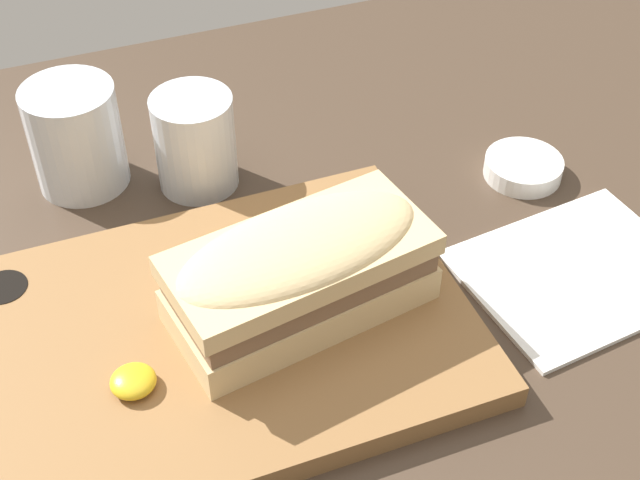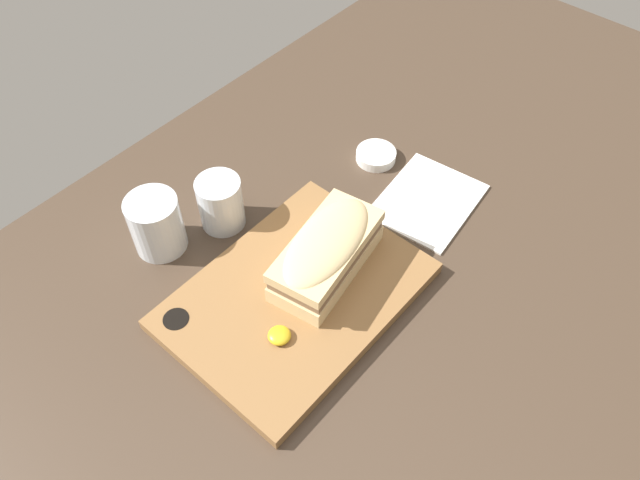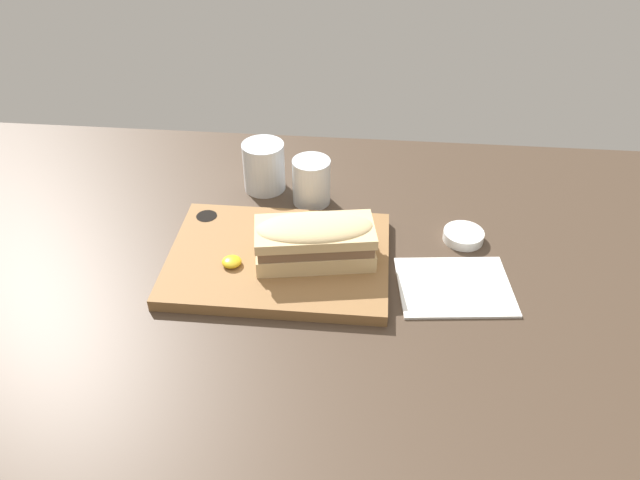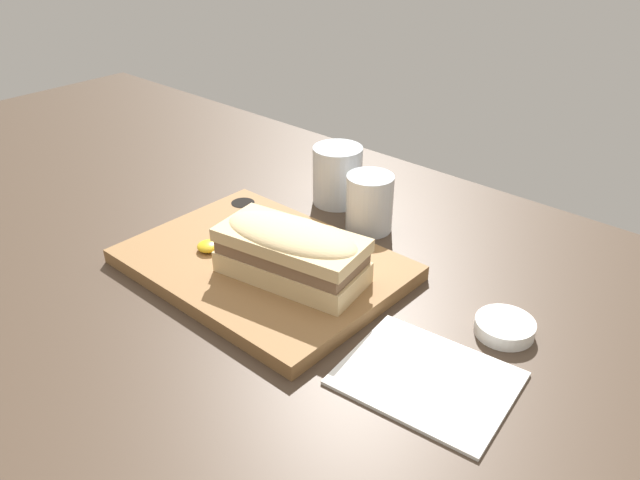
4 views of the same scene
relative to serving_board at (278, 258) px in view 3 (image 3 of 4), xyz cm
name	(u,v)px [view 3 (image 3 of 4)]	position (x,y,z in cm)	size (l,w,h in cm)	color
dining_table	(266,293)	(-1.00, -6.01, -1.95)	(192.15, 96.51, 2.00)	#423326
serving_board	(278,258)	(0.00, 0.00, 0.00)	(34.20, 24.95, 1.95)	olive
sandwich	(315,239)	(5.85, -0.62, 4.71)	(19.07, 11.23, 7.01)	#DBBC84
mustard_dollop	(232,262)	(-6.60, -3.33, 1.55)	(3.01, 3.01, 1.20)	gold
water_glass	(264,169)	(-5.68, 21.58, 2.98)	(7.60, 7.60, 9.06)	silver
wine_glass	(311,184)	(3.38, 17.92, 2.75)	(6.71, 6.71, 8.34)	silver
napkin	(454,286)	(27.21, -3.25, -0.75)	(18.17, 15.17, 0.40)	white
condiment_dish	(463,236)	(29.50, 8.83, -0.13)	(6.63, 6.63, 1.66)	white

